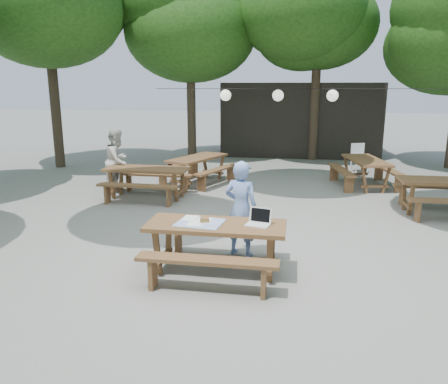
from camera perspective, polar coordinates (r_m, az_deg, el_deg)
ground at (r=7.99m, az=5.95°, el=-5.95°), size 80.00×80.00×0.00m
pavilion at (r=18.06m, az=9.91°, el=9.42°), size 6.00×3.00×2.80m
main_picnic_table at (r=6.41m, az=-1.05°, el=-7.23°), size 2.00×1.58×0.75m
picnic_table_nw at (r=10.80m, az=-9.99°, el=1.24°), size 2.01×1.61×0.75m
picnic_table_ne at (r=10.43m, az=27.10°, el=-0.51°), size 2.02×1.62×0.75m
picnic_table_far_w at (r=12.31m, az=-3.47°, el=2.93°), size 2.17×2.35×0.75m
picnic_table_far_e at (r=12.51m, az=17.96°, el=2.46°), size 1.89×2.15×0.75m
woman at (r=6.95m, az=2.26°, el=-2.19°), size 0.65×0.53×1.55m
second_person at (r=11.47m, az=-13.71°, el=3.98°), size 0.68×0.84×1.64m
plastic_chair at (r=14.60m, az=17.23°, el=3.52°), size 0.55×0.55×0.90m
laptop at (r=6.24m, az=4.59°, el=-3.72°), size 0.38×0.33×0.24m
tabletop_clutter at (r=6.34m, az=-3.10°, el=-3.90°), size 0.71×0.63×0.08m
paper_lanterns at (r=13.54m, az=7.12°, el=12.42°), size 9.00×0.34×0.38m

